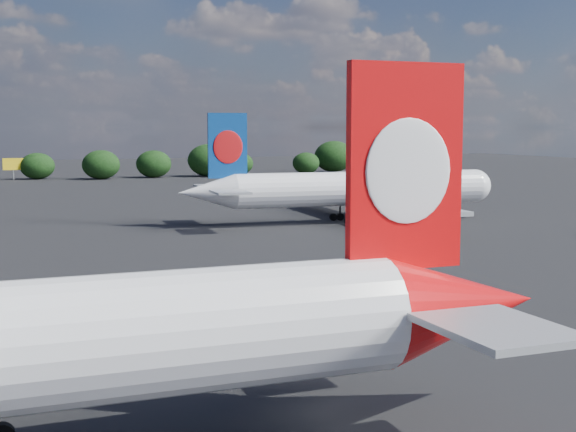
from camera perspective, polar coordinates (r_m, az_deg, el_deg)
name	(u,v)px	position (r m, az deg, el deg)	size (l,w,h in m)	color
china_southern_airliner	(350,190)	(111.67, 4.41, 1.87)	(46.33, 44.09, 15.11)	white
billboard_yellow	(13,165)	(214.21, -18.97, 3.48)	(5.00, 0.30, 5.50)	yellow
horizon_treeline	(12,165)	(211.17, -19.04, 3.44)	(205.57, 17.02, 9.26)	black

